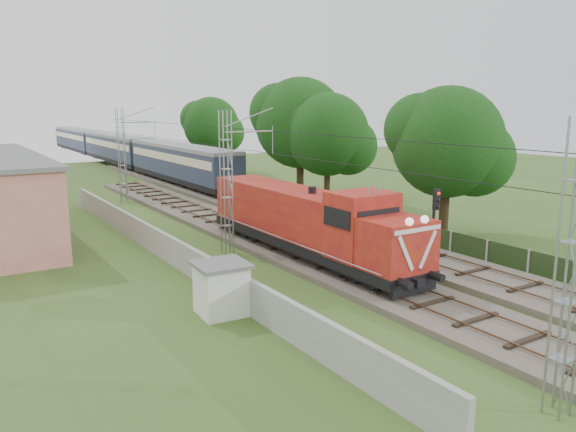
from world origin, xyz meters
TOP-DOWN VIEW (x-y plane):
  - ground at (0.00, 0.00)m, footprint 140.00×140.00m
  - track_main at (0.00, 7.00)m, footprint 4.20×70.00m
  - track_side at (5.00, 20.00)m, footprint 4.20×80.00m
  - catenary at (-2.95, 12.00)m, footprint 3.31×70.00m
  - boundary_wall at (-6.50, 12.00)m, footprint 0.25×40.00m
  - fence at (8.00, 3.00)m, footprint 0.12×32.00m
  - locomotive at (0.00, 8.43)m, footprint 2.89×16.52m
  - coach_rake at (5.00, 62.41)m, footprint 3.13×69.75m
  - signal_post at (3.14, 2.34)m, footprint 0.48×0.38m
  - relay_hut at (-7.40, 3.65)m, footprint 2.19×2.19m
  - tree_a at (10.72, 8.48)m, footprint 7.30×6.96m
  - tree_b at (11.12, 21.63)m, footprint 7.18×6.84m
  - tree_c at (10.64, 24.95)m, footprint 8.21×7.82m
  - tree_d at (12.73, 47.84)m, footprint 7.14×6.80m

SIDE VIEW (x-z plane):
  - ground at x=0.00m, z-range 0.00..0.00m
  - track_main at x=0.00m, z-range -0.04..0.41m
  - track_side at x=5.00m, z-range -0.04..0.41m
  - fence at x=8.00m, z-range 0.00..1.20m
  - boundary_wall at x=-6.50m, z-range 0.00..1.50m
  - relay_hut at x=-7.40m, z-range 0.01..2.14m
  - locomotive at x=0.00m, z-range 0.08..4.28m
  - coach_rake at x=5.00m, z-range 0.77..4.39m
  - signal_post at x=3.14m, z-range 0.83..5.26m
  - catenary at x=-2.95m, z-range 0.05..8.05m
  - tree_d at x=12.73m, z-range 1.15..10.40m
  - tree_b at x=11.12m, z-range 1.15..10.46m
  - tree_a at x=10.72m, z-range 1.17..10.64m
  - tree_c at x=10.64m, z-range 1.32..11.97m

